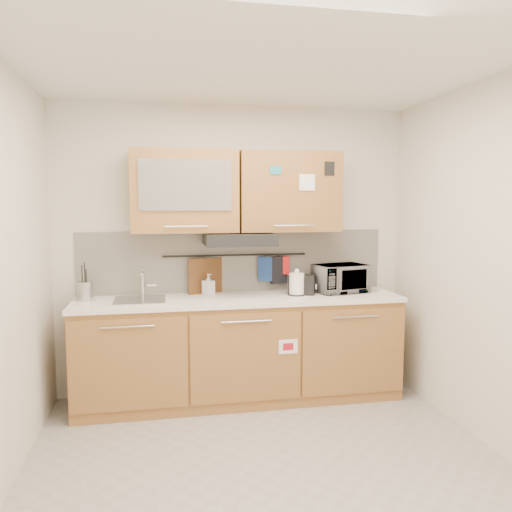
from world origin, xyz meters
name	(u,v)px	position (x,y,z in m)	size (l,w,h in m)	color
floor	(269,469)	(0.00, 0.00, 0.00)	(3.20, 3.20, 0.00)	#9E9993
ceiling	(271,57)	(0.00, 0.00, 2.60)	(3.20, 3.20, 0.00)	white
wall_back	(235,250)	(0.00, 1.50, 1.30)	(3.20, 3.20, 0.00)	silver
wall_right	(497,266)	(1.60, 0.00, 1.30)	(3.00, 3.00, 0.00)	silver
base_cabinet	(240,355)	(0.00, 1.19, 0.41)	(2.80, 0.64, 0.88)	#AD6F3D
countertop	(240,299)	(0.00, 1.19, 0.90)	(2.82, 0.62, 0.04)	white
backsplash	(235,261)	(0.00, 1.49, 1.20)	(2.80, 0.02, 0.56)	silver
upper_cabinets	(237,192)	(0.00, 1.32, 1.83)	(1.82, 0.37, 0.70)	#AD6F3D
range_hood	(239,239)	(0.00, 1.25, 1.42)	(0.60, 0.46, 0.10)	black
sink	(140,300)	(-0.85, 1.21, 0.92)	(0.42, 0.40, 0.26)	silver
utensil_rail	(236,255)	(0.00, 1.45, 1.26)	(0.02, 0.02, 1.30)	black
utensil_crock	(85,291)	(-1.30, 1.29, 1.00)	(0.14, 0.14, 0.32)	#B2B2B6
kettle	(297,285)	(0.51, 1.19, 1.01)	(0.17, 0.16, 0.24)	white
toaster	(302,284)	(0.56, 1.23, 1.01)	(0.27, 0.21, 0.18)	black
microwave	(340,278)	(0.94, 1.26, 1.05)	(0.46, 0.31, 0.25)	#999999
soap_bottle	(208,284)	(-0.26, 1.36, 1.01)	(0.09, 0.09, 0.19)	#999999
cutting_board	(205,280)	(-0.28, 1.44, 1.04)	(0.32, 0.02, 0.40)	brown
oven_mitt	(265,269)	(0.27, 1.44, 1.13)	(0.13, 0.03, 0.22)	navy
dark_pouch	(279,270)	(0.40, 1.44, 1.12)	(0.16, 0.05, 0.25)	black
pot_holder	(282,265)	(0.43, 1.44, 1.16)	(0.13, 0.02, 0.16)	red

